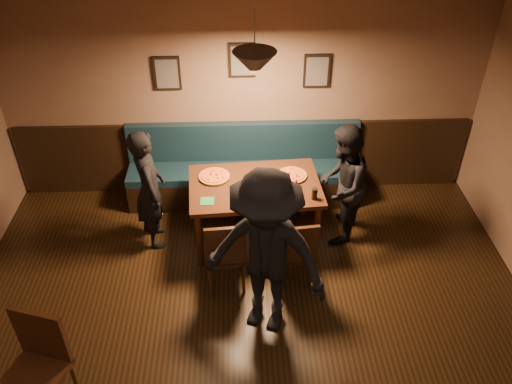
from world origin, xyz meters
TOP-DOWN VIEW (x-y plane):
  - ceiling at (0.00, 0.00)m, footprint 7.00×7.00m
  - wall_back at (0.00, 3.50)m, footprint 6.00×0.00m
  - wainscot at (0.00, 3.47)m, footprint 5.88×0.06m
  - booth_bench at (0.00, 3.20)m, footprint 3.00×0.60m
  - picture_left at (-0.90, 3.47)m, footprint 0.32×0.04m
  - picture_center at (0.00, 3.47)m, footprint 0.32×0.04m
  - picture_right at (0.90, 3.47)m, footprint 0.32×0.04m
  - pendant_lamp at (0.11, 2.40)m, footprint 0.44×0.44m
  - dining_table at (0.11, 2.40)m, footprint 1.55×1.06m
  - chair_near_left at (-0.23, 1.66)m, footprint 0.45×0.45m
  - chair_near_right at (0.50, 1.66)m, footprint 0.45×0.45m
  - diner_left at (-1.09, 2.41)m, footprint 0.48×0.62m
  - diner_right at (1.11, 2.40)m, footprint 0.80×0.89m
  - diner_front at (0.16, 1.10)m, footprint 1.35×1.07m
  - pizza_a at (-0.36, 2.55)m, footprint 0.47×0.47m
  - pizza_b at (0.14, 2.17)m, footprint 0.38×0.38m
  - pizza_c at (0.55, 2.54)m, footprint 0.35×0.35m
  - soda_glass at (0.75, 2.10)m, footprint 0.07×0.07m
  - tabasco_bottle at (0.57, 2.31)m, footprint 0.04×0.04m
  - napkin_a at (-0.43, 2.63)m, footprint 0.17×0.17m
  - napkin_b at (-0.42, 2.10)m, footprint 0.15×0.15m
  - cutlery_set at (0.04, 2.03)m, footprint 0.17×0.05m
  - cafe_chair_far at (-1.78, 0.16)m, footprint 0.59×0.59m

SIDE VIEW (x-z plane):
  - dining_table at x=0.11m, z-range 0.00..0.80m
  - chair_near_right at x=0.50m, z-range 0.00..0.92m
  - chair_near_left at x=-0.23m, z-range 0.00..0.94m
  - wainscot at x=0.00m, z-range 0.00..1.00m
  - booth_bench at x=0.00m, z-range 0.00..1.00m
  - cafe_chair_far at x=-1.78m, z-range 0.00..1.06m
  - diner_left at x=-1.09m, z-range 0.00..1.51m
  - diner_right at x=1.11m, z-range 0.00..1.51m
  - cutlery_set at x=0.04m, z-range 0.80..0.80m
  - napkin_a at x=-0.43m, z-range 0.80..0.81m
  - napkin_b at x=-0.42m, z-range 0.80..0.81m
  - pizza_b at x=0.14m, z-range 0.80..0.84m
  - pizza_c at x=0.55m, z-range 0.80..0.84m
  - pizza_a at x=-0.36m, z-range 0.80..0.84m
  - tabasco_bottle at x=0.57m, z-range 0.80..0.93m
  - soda_glass at x=0.75m, z-range 0.80..0.94m
  - diner_front at x=0.16m, z-range 0.00..1.83m
  - wall_back at x=0.00m, z-range -1.60..4.40m
  - picture_left at x=-0.90m, z-range 1.49..1.91m
  - picture_right at x=0.90m, z-range 1.49..1.91m
  - picture_center at x=0.00m, z-range 1.64..2.06m
  - pendant_lamp at x=0.11m, z-range 2.12..2.38m
  - ceiling at x=0.00m, z-range 2.80..2.80m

